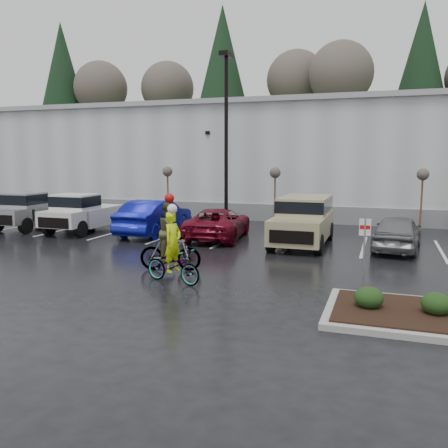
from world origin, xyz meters
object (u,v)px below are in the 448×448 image
(sapling_east, at_px, (423,178))
(pickup_silver, at_px, (35,210))
(fire_lane_sign, at_px, (364,248))
(sapling_west, at_px, (168,174))
(car_blue, at_px, (155,217))
(car_red, at_px, (218,223))
(cyclist_hivis, at_px, (173,259))
(cyclist_olive, at_px, (170,243))
(pickup_white, at_px, (87,212))
(sapling_mid, at_px, (275,176))
(lamppost, at_px, (226,121))
(car_grey, at_px, (397,232))
(suv_tan, at_px, (302,221))

(sapling_east, relative_size, pickup_silver, 0.62)
(fire_lane_sign, relative_size, pickup_silver, 0.42)
(fire_lane_sign, bearing_deg, sapling_west, 132.67)
(car_blue, bearing_deg, car_red, 177.52)
(cyclist_hivis, distance_m, cyclist_olive, 1.57)
(fire_lane_sign, relative_size, pickup_white, 0.42)
(sapling_mid, bearing_deg, car_red, -106.93)
(lamppost, relative_size, cyclist_hivis, 3.86)
(pickup_silver, bearing_deg, cyclist_hivis, -33.78)
(pickup_silver, bearing_deg, lamppost, 23.40)
(car_blue, xyz_separation_m, cyclist_olive, (3.94, -6.60, 0.08))
(sapling_west, xyz_separation_m, car_blue, (1.62, -4.90, -1.88))
(pickup_silver, bearing_deg, car_blue, 1.30)
(sapling_mid, xyz_separation_m, pickup_silver, (-11.88, -5.06, -1.75))
(fire_lane_sign, xyz_separation_m, car_blue, (-10.18, 7.90, -0.56))
(sapling_mid, distance_m, car_grey, 8.51)
(lamppost, height_order, car_grey, lamppost)
(sapling_west, bearing_deg, lamppost, -14.04)
(sapling_west, xyz_separation_m, car_red, (4.96, -5.06, -2.02))
(sapling_mid, xyz_separation_m, suv_tan, (2.46, -5.48, -1.70))
(pickup_white, height_order, car_red, pickup_white)
(car_red, distance_m, cyclist_hivis, 7.93)
(cyclist_hivis, bearing_deg, sapling_west, 40.55)
(sapling_west, xyz_separation_m, sapling_east, (14.00, 0.00, 0.00))
(pickup_white, height_order, cyclist_olive, cyclist_olive)
(sapling_west, relative_size, car_blue, 0.62)
(car_red, relative_size, cyclist_hivis, 2.12)
(sapling_mid, height_order, car_grey, sapling_mid)
(sapling_east, xyz_separation_m, cyclist_hivis, (-7.70, -12.88, -1.99))
(lamppost, height_order, sapling_west, lamppost)
(pickup_white, xyz_separation_m, car_red, (7.11, 0.05, -0.28))
(pickup_silver, bearing_deg, car_grey, -0.94)
(pickup_silver, xyz_separation_m, pickup_white, (3.23, -0.05, 0.00))
(sapling_west, distance_m, car_grey, 14.02)
(car_grey, bearing_deg, car_blue, 3.60)
(pickup_white, bearing_deg, sapling_mid, 30.57)
(fire_lane_sign, height_order, pickup_silver, fire_lane_sign)
(car_red, height_order, cyclist_olive, cyclist_olive)
(lamppost, xyz_separation_m, pickup_silver, (-9.38, -4.06, -4.71))
(fire_lane_sign, distance_m, pickup_white, 15.94)
(car_grey, height_order, cyclist_hivis, cyclist_hivis)
(car_red, distance_m, suv_tan, 4.03)
(fire_lane_sign, bearing_deg, cyclist_hivis, -179.22)
(car_blue, bearing_deg, lamppost, -121.23)
(sapling_west, xyz_separation_m, sapling_mid, (6.50, 0.00, 0.00))
(sapling_mid, relative_size, cyclist_olive, 1.24)
(sapling_mid, bearing_deg, sapling_west, 180.00)
(pickup_silver, relative_size, cyclist_hivis, 2.17)
(lamppost, relative_size, suv_tan, 1.81)
(pickup_silver, distance_m, suv_tan, 14.35)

